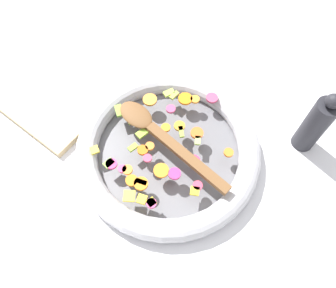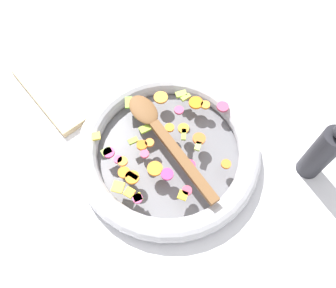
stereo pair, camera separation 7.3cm
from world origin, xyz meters
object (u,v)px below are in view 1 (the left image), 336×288
skillet (168,150)px  pepper_mill (315,124)px  wooden_spoon (160,135)px  cutting_board (49,102)px

skillet → pepper_mill: bearing=42.6°
pepper_mill → wooden_spoon: bearing=-140.3°
skillet → pepper_mill: (0.24, 0.22, 0.06)m
pepper_mill → cutting_board: 0.64m
cutting_board → pepper_mill: bearing=27.0°
skillet → wooden_spoon: 0.05m
wooden_spoon → pepper_mill: bearing=39.7°
skillet → cutting_board: size_ratio=1.59×
wooden_spoon → cutting_board: size_ratio=1.19×
pepper_mill → cutting_board: (-0.57, -0.29, -0.08)m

